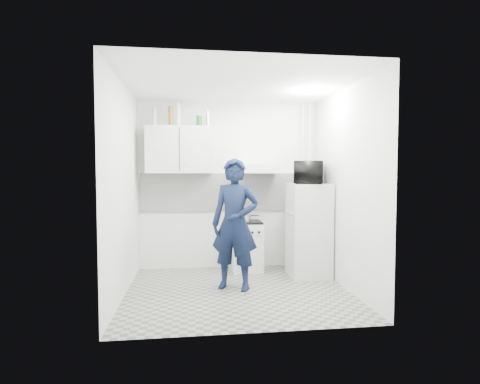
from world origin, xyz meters
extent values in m
plane|color=gray|center=(0.00, 0.00, 0.00)|extent=(2.80, 2.80, 0.00)
plane|color=white|center=(0.00, 0.00, 2.60)|extent=(2.80, 2.80, 0.00)
plane|color=silver|center=(0.00, 1.25, 1.30)|extent=(2.80, 0.00, 2.80)
plane|color=silver|center=(-1.40, 0.00, 1.30)|extent=(0.00, 2.60, 2.60)
plane|color=silver|center=(1.40, 0.00, 1.30)|extent=(0.00, 2.60, 2.60)
imported|color=black|center=(-0.02, 0.12, 0.85)|extent=(0.73, 0.61, 1.69)
cube|color=silver|center=(0.26, 1.00, 0.37)|extent=(0.46, 0.46, 0.74)
cube|color=silver|center=(1.10, 0.57, 0.67)|extent=(0.56, 0.56, 1.35)
cube|color=black|center=(0.26, 1.00, 0.75)|extent=(0.44, 0.44, 0.03)
cylinder|color=silver|center=(0.23, 1.00, 0.82)|extent=(0.19, 0.19, 0.11)
imported|color=black|center=(1.10, 0.57, 1.51)|extent=(0.68, 0.57, 0.32)
cylinder|color=#B2B7BC|center=(-1.12, 1.07, 2.33)|extent=(0.06, 0.06, 0.27)
cylinder|color=brown|center=(-0.88, 1.07, 2.35)|extent=(0.07, 0.07, 0.30)
cylinder|color=#B2B7BC|center=(-0.77, 1.07, 2.37)|extent=(0.08, 0.08, 0.34)
cylinder|color=#144C1E|center=(-0.46, 1.07, 2.28)|extent=(0.09, 0.09, 0.17)
cylinder|color=silver|center=(-0.33, 1.07, 2.32)|extent=(0.06, 0.06, 0.24)
cube|color=silver|center=(-0.75, 1.07, 1.85)|extent=(1.00, 0.35, 0.70)
cube|color=silver|center=(0.45, 1.00, 1.57)|extent=(0.60, 0.50, 0.14)
cube|color=white|center=(0.00, 1.24, 1.20)|extent=(2.74, 0.03, 0.60)
cylinder|color=silver|center=(1.30, 1.17, 1.30)|extent=(0.05, 0.05, 2.60)
cylinder|color=silver|center=(1.18, 1.17, 1.30)|extent=(0.04, 0.04, 2.60)
cylinder|color=white|center=(1.00, 0.20, 2.57)|extent=(0.10, 0.10, 0.02)
camera|label=1|loc=(-0.56, -4.65, 1.51)|focal=28.00mm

